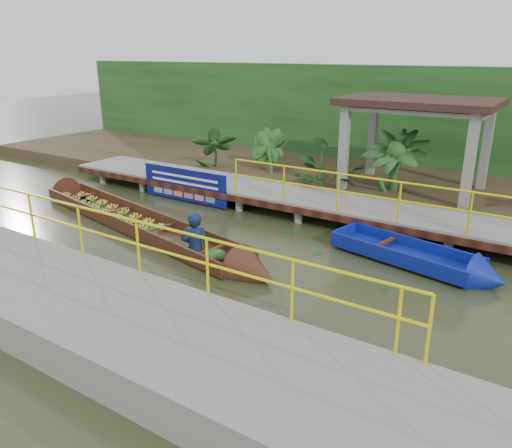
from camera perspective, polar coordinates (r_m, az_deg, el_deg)
The scene contains 10 objects.
ground at distance 12.30m, azimuth -5.32°, elevation -2.41°, with size 80.00×80.00×0.00m, color #2F3319.
land_strip at distance 18.42m, azimuth 9.32°, elevation 5.49°, with size 30.00×8.00×0.45m, color #302718.
far_dock at distance 14.82m, azimuth 2.92°, elevation 3.38°, with size 16.00×2.06×1.66m.
near_dock at distance 8.84m, azimuth -17.39°, elevation -10.23°, with size 18.00×2.40×1.73m.
pavilion at distance 15.86m, azimuth 18.12°, elevation 12.15°, with size 4.40×3.00×3.00m.
foliage_backdrop at distance 20.38m, azimuth 12.56°, elevation 11.68°, with size 30.00×0.80×4.00m, color #1A4215.
vendor_boat at distance 13.52m, azimuth -12.93°, elevation 0.37°, with size 10.28×3.12×2.30m.
moored_blue_boat at distance 11.40m, azimuth 20.68°, elevation -4.53°, with size 4.02×1.76×0.93m.
blue_banner at distance 15.74m, azimuth -8.19°, elevation 4.45°, with size 3.26×0.04×1.02m.
tropical_plants at distance 15.40m, azimuth 13.77°, elevation 6.14°, with size 14.16×1.16×1.45m.
Camera 1 is at (7.19, -8.90, 4.52)m, focal length 35.00 mm.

